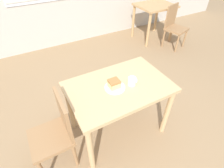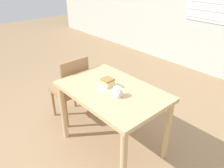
{
  "view_description": "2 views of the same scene",
  "coord_description": "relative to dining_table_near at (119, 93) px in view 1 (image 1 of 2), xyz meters",
  "views": [
    {
      "loc": [
        -0.6,
        -0.75,
        1.93
      ],
      "look_at": [
        0.02,
        0.39,
        0.81
      ],
      "focal_mm": 28.0,
      "sensor_mm": 36.0,
      "label": 1
    },
    {
      "loc": [
        1.5,
        -0.83,
        1.8
      ],
      "look_at": [
        0.08,
        0.43,
        0.78
      ],
      "focal_mm": 35.0,
      "sensor_mm": 36.0,
      "label": 2
    }
  ],
  "objects": [
    {
      "name": "dining_table_far",
      "position": [
        2.03,
        1.88,
        -0.0
      ],
      "size": [
        0.79,
        0.68,
        0.77
      ],
      "color": "tan",
      "rests_on": "ground_plane"
    },
    {
      "name": "chair_near_window",
      "position": [
        -0.72,
        -0.03,
        -0.16
      ],
      "size": [
        0.39,
        0.39,
        0.87
      ],
      "rotation": [
        0.0,
        0.0,
        -1.57
      ],
      "color": "#9E754C",
      "rests_on": "ground_plane"
    },
    {
      "name": "coffee_mug",
      "position": [
        0.13,
        -0.05,
        0.16
      ],
      "size": [
        0.09,
        0.08,
        0.09
      ],
      "color": "white",
      "rests_on": "dining_table_near"
    },
    {
      "name": "cake_slice",
      "position": [
        -0.06,
        -0.01,
        0.17
      ],
      "size": [
        0.11,
        0.1,
        0.08
      ],
      "color": "#E0C67F",
      "rests_on": "plate"
    },
    {
      "name": "ground_plane",
      "position": [
        -0.11,
        -0.41,
        -0.63
      ],
      "size": [
        14.0,
        14.0,
        0.0
      ],
      "primitive_type": "plane",
      "color": "#997A56"
    },
    {
      "name": "chair_far_corner",
      "position": [
        2.15,
        1.36,
        -0.16
      ],
      "size": [
        0.48,
        0.48,
        0.87
      ],
      "rotation": [
        0.0,
        0.0,
        0.29
      ],
      "color": "#9E754C",
      "rests_on": "ground_plane"
    },
    {
      "name": "plate",
      "position": [
        -0.05,
        -0.01,
        0.12
      ],
      "size": [
        0.21,
        0.21,
        0.01
      ],
      "color": "white",
      "rests_on": "dining_table_near"
    },
    {
      "name": "dining_table_near",
      "position": [
        0.0,
        0.0,
        0.0
      ],
      "size": [
        1.07,
        0.71,
        0.74
      ],
      "color": "tan",
      "rests_on": "ground_plane"
    }
  ]
}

